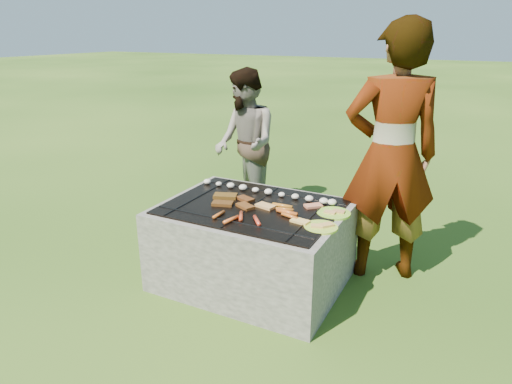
{
  "coord_description": "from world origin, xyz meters",
  "views": [
    {
      "loc": [
        1.41,
        -2.71,
        1.8
      ],
      "look_at": [
        0.0,
        0.05,
        0.7
      ],
      "focal_mm": 32.0,
      "sensor_mm": 36.0,
      "label": 1
    }
  ],
  "objects_px": {
    "plate_far": "(334,213)",
    "plate_near": "(321,227)",
    "fire_pit": "(253,247)",
    "bystander": "(245,144)",
    "cook": "(391,156)"
  },
  "relations": [
    {
      "from": "plate_far",
      "to": "plate_near",
      "type": "bearing_deg",
      "value": -89.83
    },
    {
      "from": "fire_pit",
      "to": "plate_near",
      "type": "xyz_separation_m",
      "value": [
        0.56,
        -0.13,
        0.33
      ]
    },
    {
      "from": "bystander",
      "to": "cook",
      "type": "bearing_deg",
      "value": 22.2
    },
    {
      "from": "plate_far",
      "to": "plate_near",
      "type": "height_order",
      "value": "plate_near"
    },
    {
      "from": "plate_far",
      "to": "plate_near",
      "type": "distance_m",
      "value": 0.26
    },
    {
      "from": "fire_pit",
      "to": "bystander",
      "type": "relative_size",
      "value": 0.88
    },
    {
      "from": "fire_pit",
      "to": "cook",
      "type": "bearing_deg",
      "value": 34.66
    },
    {
      "from": "plate_far",
      "to": "cook",
      "type": "xyz_separation_m",
      "value": [
        0.27,
        0.44,
        0.34
      ]
    },
    {
      "from": "plate_far",
      "to": "bystander",
      "type": "relative_size",
      "value": 0.2
    },
    {
      "from": "fire_pit",
      "to": "plate_far",
      "type": "distance_m",
      "value": 0.66
    },
    {
      "from": "plate_near",
      "to": "fire_pit",
      "type": "bearing_deg",
      "value": 166.99
    },
    {
      "from": "cook",
      "to": "bystander",
      "type": "bearing_deg",
      "value": -47.03
    },
    {
      "from": "cook",
      "to": "plate_far",
      "type": "bearing_deg",
      "value": 33.42
    },
    {
      "from": "plate_near",
      "to": "cook",
      "type": "relative_size",
      "value": 0.14
    },
    {
      "from": "plate_near",
      "to": "plate_far",
      "type": "bearing_deg",
      "value": 90.17
    }
  ]
}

